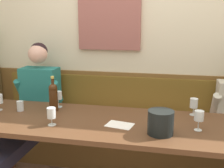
% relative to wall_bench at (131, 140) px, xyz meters
% --- Properties ---
extents(room_wall_back, '(6.80, 0.12, 2.80)m').
position_rel_wall_bench_xyz_m(room_wall_back, '(-0.00, 0.26, 1.12)').
color(room_wall_back, beige).
rests_on(room_wall_back, ground).
extents(wood_wainscot_panel, '(6.80, 0.03, 0.98)m').
position_rel_wall_bench_xyz_m(wood_wainscot_panel, '(0.00, 0.21, 0.21)').
color(wood_wainscot_panel, brown).
rests_on(wood_wainscot_panel, ground).
extents(wall_bench, '(2.94, 0.42, 0.94)m').
position_rel_wall_bench_xyz_m(wall_bench, '(0.00, 0.00, 0.00)').
color(wall_bench, brown).
rests_on(wall_bench, ground).
extents(dining_table, '(2.64, 0.79, 0.74)m').
position_rel_wall_bench_xyz_m(dining_table, '(0.00, -0.65, 0.38)').
color(dining_table, '#52331E').
rests_on(dining_table, ground).
extents(person_right_seat, '(0.51, 1.21, 1.31)m').
position_rel_wall_bench_xyz_m(person_right_seat, '(-1.02, -0.33, 0.36)').
color(person_right_seat, '#292C37').
rests_on(person_right_seat, ground).
extents(ice_bucket, '(0.19, 0.19, 0.18)m').
position_rel_wall_bench_xyz_m(ice_bucket, '(0.32, -0.82, 0.54)').
color(ice_bucket, black).
rests_on(ice_bucket, dining_table).
extents(wine_bottle_green_tall, '(0.08, 0.08, 0.32)m').
position_rel_wall_bench_xyz_m(wine_bottle_green_tall, '(-0.66, -0.49, 0.59)').
color(wine_bottle_green_tall, '#3E220F').
rests_on(wine_bottle_green_tall, dining_table).
extents(wine_glass_by_bottle, '(0.07, 0.07, 0.15)m').
position_rel_wall_bench_xyz_m(wine_glass_by_bottle, '(-0.65, -0.38, 0.57)').
color(wine_glass_by_bottle, silver).
rests_on(wine_glass_by_bottle, dining_table).
extents(wine_glass_near_bucket, '(0.07, 0.07, 0.15)m').
position_rel_wall_bench_xyz_m(wine_glass_near_bucket, '(0.59, -0.35, 0.56)').
color(wine_glass_near_bucket, silver).
rests_on(wine_glass_near_bucket, dining_table).
extents(wine_glass_left_end, '(0.07, 0.07, 0.15)m').
position_rel_wall_bench_xyz_m(wine_glass_left_end, '(0.60, -0.69, 0.57)').
color(wine_glass_left_end, silver).
rests_on(wine_glass_left_end, dining_table).
extents(wine_glass_mid_left, '(0.07, 0.07, 0.14)m').
position_rel_wall_bench_xyz_m(wine_glass_mid_left, '(-0.53, -0.83, 0.55)').
color(wine_glass_mid_left, silver).
rests_on(wine_glass_mid_left, dining_table).
extents(water_tumbler_center, '(0.06, 0.06, 0.09)m').
position_rel_wall_bench_xyz_m(water_tumbler_center, '(-0.95, -0.56, 0.50)').
color(water_tumbler_center, silver).
rests_on(water_tumbler_center, dining_table).
extents(tasting_sheet_right_guest, '(0.24, 0.19, 0.00)m').
position_rel_wall_bench_xyz_m(tasting_sheet_right_guest, '(0.00, -0.71, 0.46)').
color(tasting_sheet_right_guest, white).
rests_on(tasting_sheet_right_guest, dining_table).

